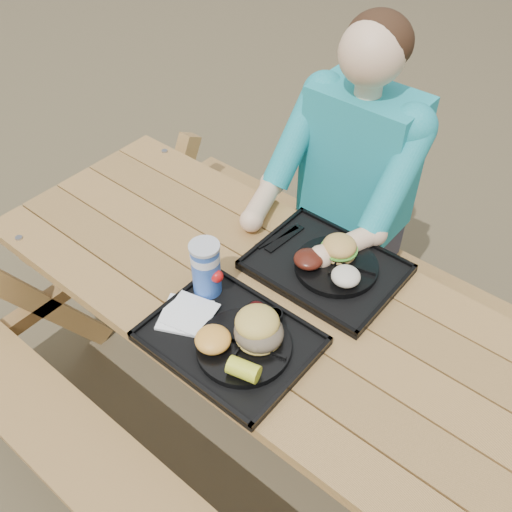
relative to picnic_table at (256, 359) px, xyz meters
The scene contains 18 objects.
ground 0.38m from the picnic_table, ahead, with size 60.00×60.00×0.00m, color #999999.
picnic_table is the anchor object (origin of this frame).
tray_near 0.44m from the picnic_table, 69.43° to the right, with size 0.45×0.35×0.02m, color black.
tray_far 0.45m from the picnic_table, 57.51° to the left, with size 0.45×0.35×0.02m, color black.
plate_near 0.48m from the picnic_table, 58.03° to the right, with size 0.26×0.26×0.02m, color black.
plate_far 0.48m from the picnic_table, 53.04° to the left, with size 0.26×0.26×0.02m, color black.
napkin_stack 0.47m from the picnic_table, 106.91° to the right, with size 0.14×0.14×0.02m, color white.
soda_cup 0.50m from the picnic_table, 128.23° to the right, with size 0.08×0.08×0.17m, color #1644AA.
condiment_bbq 0.43m from the picnic_table, 49.99° to the right, with size 0.05×0.05×0.03m, color black.
condiment_mustard 0.44m from the picnic_table, 31.12° to the right, with size 0.05×0.05×0.03m, color yellow.
sandwich 0.53m from the picnic_table, 48.56° to the right, with size 0.13×0.13×0.13m, color #ECC353, non-canonical shape.
mac_cheese 0.52m from the picnic_table, 74.85° to the right, with size 0.10×0.10×0.05m, color #FFB443.
corn_cob 0.56m from the picnic_table, 55.62° to the right, with size 0.08×0.08×0.05m, color #F3FA34, non-canonical shape.
cutlery_far 0.45m from the picnic_table, 103.81° to the left, with size 0.03×0.17×0.01m, color black.
burger 0.54m from the picnic_table, 61.18° to the left, with size 0.11×0.11×0.10m, color gold, non-canonical shape.
baked_beans 0.47m from the picnic_table, 59.45° to the left, with size 0.09×0.09×0.04m, color #4F190F.
potato_salad 0.51m from the picnic_table, 35.65° to the left, with size 0.09×0.09×0.05m, color #F1E6CC.
diner 0.67m from the picnic_table, 93.47° to the left, with size 0.48×0.84×1.28m, color #18A0AC, non-canonical shape.
Camera 1 is at (0.76, -0.92, 2.03)m, focal length 40.00 mm.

